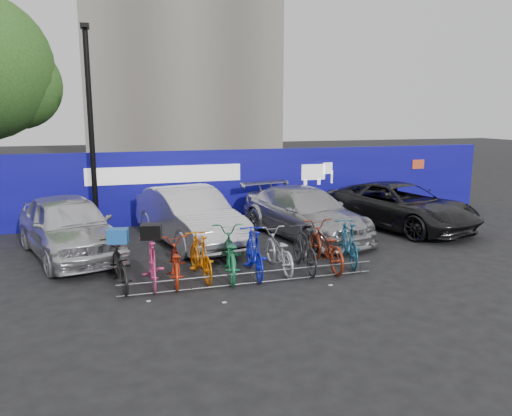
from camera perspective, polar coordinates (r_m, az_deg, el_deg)
name	(u,v)px	position (r m, az deg, el deg)	size (l,w,h in m)	color
ground	(245,276)	(11.32, -1.32, -7.82)	(100.00, 100.00, 0.00)	black
hoarding	(196,186)	(16.76, -6.87, 2.47)	(22.00, 0.18, 2.40)	#0B0981
lamppost	(91,125)	(15.73, -18.36, 9.03)	(0.25, 0.50, 6.11)	black
bike_rack	(252,278)	(10.72, -0.45, -7.99)	(5.60, 0.03, 0.30)	#595B60
car_0	(69,226)	(13.54, -20.62, -1.94)	(1.86, 4.63, 1.58)	silver
car_1	(189,216)	(14.03, -7.64, -0.94)	(1.65, 4.73, 1.56)	silver
car_2	(305,213)	(14.80, 5.60, -0.54)	(2.00, 4.91, 1.43)	#A9A9AD
car_3	(400,206)	(16.50, 16.14, 0.25)	(2.36, 5.11, 1.42)	black
bike_0	(119,265)	(10.91, -15.34, -6.29)	(0.64, 1.83, 0.96)	black
bike_1	(152,262)	(10.82, -11.75, -6.07)	(0.48, 1.72, 1.03)	#E74386
bike_2	(175,262)	(10.97, -9.27, -6.06)	(0.61, 1.74, 0.92)	red
bike_3	(200,256)	(11.10, -6.38, -5.46)	(0.49, 1.72, 1.04)	#D96906
bike_4	(230,253)	(11.20, -3.04, -5.14)	(0.72, 2.06, 1.08)	#1B7545
bike_5	(254,252)	(11.22, -0.21, -5.06)	(0.52, 1.83, 1.10)	#0E1AC7
bike_6	(278,251)	(11.62, 2.57, -4.88)	(0.63, 1.81, 0.95)	#B1B5B9
bike_7	(305,248)	(11.63, 5.57, -4.62)	(0.50, 1.77, 1.06)	#262629
bike_8	(325,246)	(11.91, 7.91, -4.30)	(0.71, 2.02, 1.06)	maroon
bike_9	(348,242)	(12.28, 10.48, -3.90)	(0.50, 1.78, 1.07)	navy
cargo_crate	(118,236)	(10.75, -15.51, -3.09)	(0.41, 0.31, 0.29)	#1C57AB
cargo_topcase	(151,231)	(10.65, -11.89, -2.63)	(0.41, 0.37, 0.30)	black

